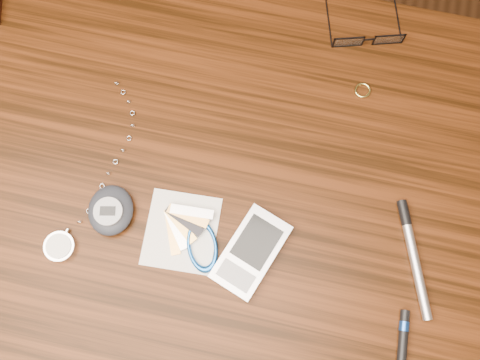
{
  "coord_description": "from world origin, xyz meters",
  "views": [
    {
      "loc": [
        0.09,
        -0.17,
        1.46
      ],
      "look_at": [
        0.05,
        0.02,
        0.76
      ],
      "focal_mm": 40.0,
      "sensor_mm": 36.0,
      "label": 1
    }
  ],
  "objects": [
    {
      "name": "notepad_keys",
      "position": [
        0.0,
        -0.07,
        0.75
      ],
      "size": [
        0.12,
        0.11,
        0.01
      ],
      "color": "white",
      "rests_on": "desk"
    },
    {
      "name": "pocket_watch",
      "position": [
        -0.16,
        -0.11,
        0.76
      ],
      "size": [
        0.07,
        0.27,
        0.01
      ],
      "color": "#BBBBBF",
      "rests_on": "desk"
    },
    {
      "name": "ground",
      "position": [
        0.0,
        0.0,
        0.0
      ],
      "size": [
        3.8,
        3.8,
        0.0
      ],
      "primitive_type": "plane",
      "color": "#472814",
      "rests_on": "ground"
    },
    {
      "name": "desk",
      "position": [
        0.0,
        0.0,
        0.65
      ],
      "size": [
        1.0,
        0.7,
        0.75
      ],
      "color": "#3A1A09",
      "rests_on": "ground"
    },
    {
      "name": "silver_pen",
      "position": [
        0.29,
        -0.02,
        0.76
      ],
      "size": [
        0.07,
        0.15,
        0.01
      ],
      "color": "silver",
      "rests_on": "desk"
    },
    {
      "name": "black_blue_pen",
      "position": [
        0.3,
        -0.14,
        0.76
      ],
      "size": [
        0.02,
        0.09,
        0.01
      ],
      "color": "black",
      "rests_on": "desk"
    },
    {
      "name": "eyeglasses",
      "position": [
        0.19,
        0.28,
        0.76
      ],
      "size": [
        0.13,
        0.13,
        0.02
      ],
      "color": "black",
      "rests_on": "desk"
    },
    {
      "name": "pda_phone",
      "position": [
        0.08,
        -0.07,
        0.76
      ],
      "size": [
        0.1,
        0.13,
        0.02
      ],
      "color": "silver",
      "rests_on": "desk"
    },
    {
      "name": "gold_ring",
      "position": [
        0.19,
        0.19,
        0.75
      ],
      "size": [
        0.03,
        0.03,
        0.0
      ],
      "primitive_type": "torus",
      "rotation": [
        0.0,
        0.0,
        0.06
      ],
      "color": "#D2C463",
      "rests_on": "desk"
    },
    {
      "name": "pedometer",
      "position": [
        -0.11,
        -0.06,
        0.76
      ],
      "size": [
        0.07,
        0.08,
        0.03
      ],
      "color": "#1F222A",
      "rests_on": "desk"
    }
  ]
}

